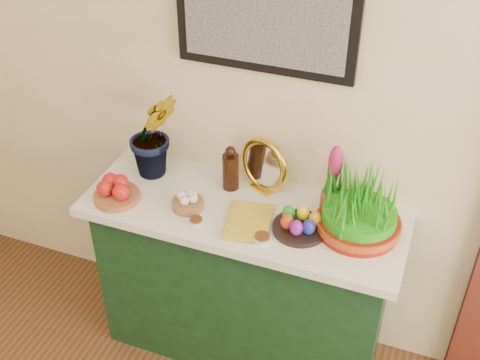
% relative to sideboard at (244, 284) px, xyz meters
% --- Properties ---
extents(sideboard, '(1.30, 0.45, 0.85)m').
position_rel_sideboard_xyz_m(sideboard, '(0.00, 0.00, 0.00)').
color(sideboard, '#163E22').
rests_on(sideboard, ground).
extents(tablecloth, '(1.40, 0.55, 0.04)m').
position_rel_sideboard_xyz_m(tablecloth, '(-0.00, 0.00, 0.45)').
color(tablecloth, silver).
rests_on(tablecloth, sideboard).
extents(hyacinth_green, '(0.36, 0.36, 0.55)m').
position_rel_sideboard_xyz_m(hyacinth_green, '(-0.47, 0.10, 0.74)').
color(hyacinth_green, '#1C6B19').
rests_on(hyacinth_green, tablecloth).
extents(apple_bowl, '(0.23, 0.23, 0.10)m').
position_rel_sideboard_xyz_m(apple_bowl, '(-0.54, -0.14, 0.51)').
color(apple_bowl, '#9B5A33').
rests_on(apple_bowl, tablecloth).
extents(garlic_basket, '(0.16, 0.16, 0.08)m').
position_rel_sideboard_xyz_m(garlic_basket, '(-0.23, -0.09, 0.50)').
color(garlic_basket, '#9C6C3F').
rests_on(garlic_basket, tablecloth).
extents(vinegar_cruet, '(0.07, 0.07, 0.22)m').
position_rel_sideboard_xyz_m(vinegar_cruet, '(-0.11, 0.12, 0.56)').
color(vinegar_cruet, black).
rests_on(vinegar_cruet, tablecloth).
extents(mirror, '(0.26, 0.15, 0.26)m').
position_rel_sideboard_xyz_m(mirror, '(0.03, 0.16, 0.59)').
color(mirror, gold).
rests_on(mirror, tablecloth).
extents(book, '(0.21, 0.27, 0.03)m').
position_rel_sideboard_xyz_m(book, '(-0.04, -0.11, 0.48)').
color(book, gold).
rests_on(book, tablecloth).
extents(spice_dish_left, '(0.06, 0.06, 0.03)m').
position_rel_sideboard_xyz_m(spice_dish_left, '(-0.15, -0.17, 0.48)').
color(spice_dish_left, silver).
rests_on(spice_dish_left, tablecloth).
extents(spice_dish_right, '(0.08, 0.08, 0.03)m').
position_rel_sideboard_xyz_m(spice_dish_right, '(0.14, -0.17, 0.48)').
color(spice_dish_right, silver).
rests_on(spice_dish_right, tablecloth).
extents(egg_plate, '(0.28, 0.28, 0.09)m').
position_rel_sideboard_xyz_m(egg_plate, '(0.26, -0.06, 0.50)').
color(egg_plate, black).
rests_on(egg_plate, tablecloth).
extents(hyacinth_pink, '(0.10, 0.10, 0.32)m').
position_rel_sideboard_xyz_m(hyacinth_pink, '(0.35, 0.13, 0.61)').
color(hyacinth_pink, brown).
rests_on(hyacinth_pink, tablecloth).
extents(wheatgrass_sabzeh, '(0.35, 0.35, 0.28)m').
position_rel_sideboard_xyz_m(wheatgrass_sabzeh, '(0.49, 0.02, 0.59)').
color(wheatgrass_sabzeh, maroon).
rests_on(wheatgrass_sabzeh, tablecloth).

